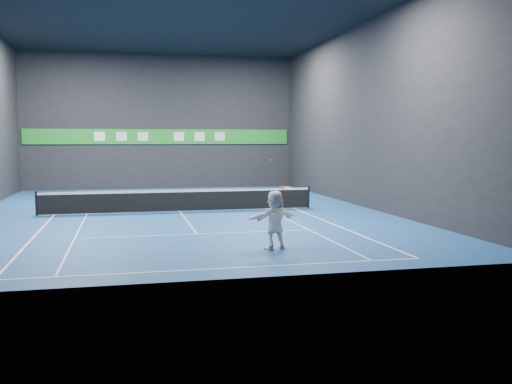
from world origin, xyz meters
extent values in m
plane|color=navy|center=(0.00, 0.00, 0.00)|extent=(26.00, 26.00, 0.00)
plane|color=black|center=(0.00, 0.00, 9.00)|extent=(26.00, 26.00, 0.00)
cube|color=black|center=(0.00, 13.00, 4.50)|extent=(18.00, 0.10, 9.00)
cube|color=black|center=(0.00, -13.00, 4.50)|extent=(18.00, 0.10, 9.00)
cube|color=black|center=(9.00, 0.00, 4.50)|extent=(0.10, 26.00, 9.00)
cube|color=white|center=(0.00, -11.89, 0.00)|extent=(10.98, 0.08, 0.01)
cube|color=white|center=(0.00, 11.89, 0.00)|extent=(10.98, 0.08, 0.01)
cube|color=white|center=(-5.49, 0.00, 0.00)|extent=(0.08, 23.78, 0.01)
cube|color=white|center=(5.49, 0.00, 0.00)|extent=(0.08, 23.78, 0.01)
cube|color=white|center=(-4.11, 0.00, 0.00)|extent=(0.06, 23.78, 0.01)
cube|color=white|center=(4.11, 0.00, 0.00)|extent=(0.06, 23.78, 0.01)
cube|color=white|center=(0.00, -6.40, 0.00)|extent=(8.23, 0.06, 0.01)
cube|color=white|center=(0.00, 6.40, 0.00)|extent=(8.23, 0.06, 0.01)
cube|color=white|center=(0.00, 0.00, 0.00)|extent=(0.06, 12.80, 0.01)
imported|color=white|center=(1.97, -9.59, 0.89)|extent=(1.73, 1.09, 1.78)
sphere|color=#B3D523|center=(1.85, -9.49, 2.67)|extent=(0.07, 0.07, 0.07)
cylinder|color=black|center=(-6.20, 0.00, 0.54)|extent=(0.10, 0.10, 1.07)
cylinder|color=black|center=(6.20, 0.00, 0.54)|extent=(0.10, 0.10, 1.07)
cube|color=black|center=(0.00, 0.00, 0.47)|extent=(12.40, 0.03, 0.86)
cube|color=white|center=(0.00, 0.00, 0.95)|extent=(12.40, 0.04, 0.10)
cube|color=#1F9028|center=(0.00, 12.94, 3.50)|extent=(17.64, 0.06, 1.00)
cube|color=white|center=(-4.00, 12.88, 3.50)|extent=(0.70, 0.04, 0.60)
cube|color=silver|center=(-2.60, 12.88, 3.50)|extent=(0.70, 0.04, 0.60)
cube|color=silver|center=(-1.20, 12.88, 3.50)|extent=(0.70, 0.04, 0.60)
cube|color=white|center=(1.20, 12.88, 3.50)|extent=(0.70, 0.04, 0.60)
cube|color=white|center=(2.60, 12.88, 3.50)|extent=(0.70, 0.04, 0.60)
cube|color=silver|center=(4.00, 12.88, 3.50)|extent=(0.70, 0.04, 0.60)
torus|color=red|center=(2.31, -9.54, 1.82)|extent=(0.41, 0.37, 0.25)
cylinder|color=#AEC344|center=(2.40, -9.54, 1.83)|extent=(0.38, 0.37, 0.11)
cylinder|color=red|center=(2.37, -9.54, 1.63)|extent=(0.09, 0.12, 0.17)
cylinder|color=yellow|center=(2.22, -9.56, 1.36)|extent=(0.06, 0.13, 0.26)
camera|label=1|loc=(-2.42, -26.09, 3.30)|focal=40.00mm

